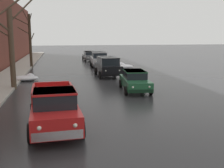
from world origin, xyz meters
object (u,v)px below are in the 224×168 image
object	(u,v)px
sedan_green_parked_kerbside_close	(135,80)
bare_tree_mid_block	(11,46)
bare_tree_far_down_block	(30,39)
suv_silver_parked_far_down_block	(99,59)
pickup_truck_red_approaching_near_lane	(54,108)
suv_black_parked_kerbside_mid	(108,66)
sedan_grey_queued_behind_truck	(90,56)

from	to	relation	value
sedan_green_parked_kerbside_close	bare_tree_mid_block	bearing A→B (deg)	164.52
bare_tree_far_down_block	sedan_green_parked_kerbside_close	xyz separation A→B (m)	(8.49, -15.60, -2.59)
suv_silver_parked_far_down_block	sedan_green_parked_kerbside_close	bearing A→B (deg)	-88.63
bare_tree_far_down_block	suv_silver_parked_far_down_block	bearing A→B (deg)	-3.65
pickup_truck_red_approaching_near_lane	sedan_green_parked_kerbside_close	xyz separation A→B (m)	(5.39, 6.96, -0.13)
bare_tree_mid_block	suv_black_parked_kerbside_mid	world-z (taller)	bare_tree_mid_block
pickup_truck_red_approaching_near_lane	sedan_green_parked_kerbside_close	bearing A→B (deg)	52.24
bare_tree_mid_block	bare_tree_far_down_block	world-z (taller)	bare_tree_far_down_block
sedan_green_parked_kerbside_close	sedan_grey_queued_behind_truck	bearing A→B (deg)	91.52
bare_tree_far_down_block	suv_silver_parked_far_down_block	world-z (taller)	bare_tree_far_down_block
suv_silver_parked_far_down_block	sedan_grey_queued_behind_truck	distance (m)	7.91
bare_tree_mid_block	sedan_green_parked_kerbside_close	world-z (taller)	bare_tree_mid_block
suv_black_parked_kerbside_mid	sedan_grey_queued_behind_truck	bearing A→B (deg)	89.80
bare_tree_far_down_block	sedan_grey_queued_behind_truck	world-z (taller)	bare_tree_far_down_block
bare_tree_mid_block	sedan_green_parked_kerbside_close	distance (m)	9.11
bare_tree_far_down_block	suv_silver_parked_far_down_block	distance (m)	8.48
bare_tree_mid_block	sedan_green_parked_kerbside_close	bearing A→B (deg)	-15.48
sedan_grey_queued_behind_truck	suv_silver_parked_far_down_block	bearing A→B (deg)	-88.19
suv_black_parked_kerbside_mid	sedan_grey_queued_behind_truck	distance (m)	15.88
bare_tree_mid_block	bare_tree_far_down_block	xyz separation A→B (m)	(0.00, 13.25, 0.25)
bare_tree_far_down_block	pickup_truck_red_approaching_near_lane	size ratio (longest dim) A/B	1.29
bare_tree_far_down_block	sedan_grey_queued_behind_truck	xyz separation A→B (m)	(7.88, 7.38, -2.59)
pickup_truck_red_approaching_near_lane	sedan_grey_queued_behind_truck	distance (m)	30.33
pickup_truck_red_approaching_near_lane	suv_black_parked_kerbside_mid	world-z (taller)	suv_black_parked_kerbside_mid
bare_tree_mid_block	suv_black_parked_kerbside_mid	xyz separation A→B (m)	(7.82, 4.75, -2.10)
bare_tree_far_down_block	pickup_truck_red_approaching_near_lane	bearing A→B (deg)	-82.20
suv_black_parked_kerbside_mid	suv_silver_parked_far_down_block	bearing A→B (deg)	87.80
suv_silver_parked_far_down_block	sedan_grey_queued_behind_truck	size ratio (longest dim) A/B	1.10
bare_tree_mid_block	sedan_green_parked_kerbside_close	xyz separation A→B (m)	(8.49, -2.35, -2.34)
sedan_green_parked_kerbside_close	suv_silver_parked_far_down_block	world-z (taller)	suv_silver_parked_far_down_block
bare_tree_far_down_block	suv_black_parked_kerbside_mid	size ratio (longest dim) A/B	1.45
sedan_grey_queued_behind_truck	suv_black_parked_kerbside_mid	bearing A→B (deg)	-90.20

